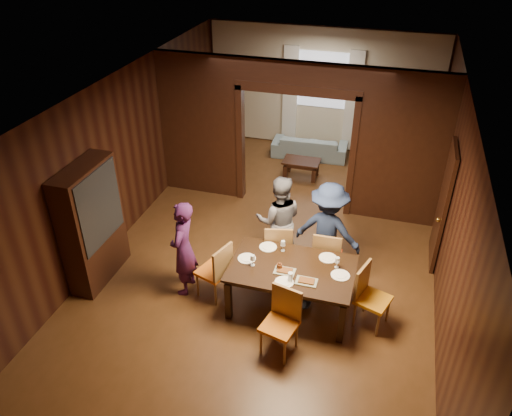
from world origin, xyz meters
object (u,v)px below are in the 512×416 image
(dining_table, at_px, (291,287))
(chair_far_r, at_px, (327,255))
(person_purple, at_px, (183,249))
(person_grey, at_px, (279,220))
(person_navy, at_px, (328,231))
(coffee_table, at_px, (301,169))
(hutch, at_px, (92,224))
(chair_far_l, at_px, (278,247))
(chair_right, at_px, (373,298))
(chair_near, at_px, (279,324))
(chair_left, at_px, (213,270))
(sofa, at_px, (310,146))

(dining_table, distance_m, chair_far_r, 0.91)
(person_purple, bearing_deg, dining_table, 87.74)
(person_grey, xyz_separation_m, person_navy, (0.82, -0.10, 0.03))
(person_grey, relative_size, dining_table, 0.89)
(coffee_table, xyz_separation_m, hutch, (-2.45, -4.27, 0.80))
(coffee_table, distance_m, chair_far_l, 3.38)
(person_purple, xyz_separation_m, coffee_table, (0.96, 4.20, -0.59))
(chair_right, relative_size, chair_far_l, 1.00)
(coffee_table, relative_size, chair_near, 0.82)
(coffee_table, bearing_deg, dining_table, -80.21)
(dining_table, distance_m, chair_far_l, 0.89)
(chair_right, height_order, chair_near, same)
(dining_table, bearing_deg, person_purple, -177.95)
(person_grey, bearing_deg, chair_left, 42.02)
(chair_far_r, bearing_deg, chair_left, 26.88)
(dining_table, bearing_deg, sofa, 98.03)
(chair_far_r, xyz_separation_m, chair_near, (-0.36, -1.69, 0.00))
(sofa, bearing_deg, chair_near, 94.68)
(person_navy, distance_m, chair_far_l, 0.85)
(sofa, bearing_deg, hutch, 63.04)
(sofa, relative_size, chair_right, 1.82)
(person_grey, distance_m, person_navy, 0.83)
(chair_far_r, relative_size, chair_near, 1.00)
(chair_near, bearing_deg, dining_table, 106.21)
(chair_far_r, bearing_deg, chair_far_l, 0.39)
(person_navy, distance_m, dining_table, 1.13)
(person_purple, distance_m, chair_left, 0.56)
(person_purple, relative_size, chair_near, 1.63)
(dining_table, distance_m, chair_left, 1.22)
(person_grey, distance_m, coffee_table, 3.12)
(dining_table, bearing_deg, chair_left, -177.50)
(sofa, relative_size, dining_table, 0.98)
(chair_right, distance_m, chair_near, 1.45)
(sofa, relative_size, chair_far_r, 1.82)
(person_purple, height_order, sofa, person_purple)
(chair_right, relative_size, hutch, 0.48)
(dining_table, height_order, chair_far_l, chair_far_l)
(dining_table, xyz_separation_m, hutch, (-3.16, -0.13, 0.62))
(chair_far_r, bearing_deg, dining_table, 62.41)
(person_grey, relative_size, person_navy, 0.97)
(chair_left, xyz_separation_m, chair_right, (2.41, 0.04, 0.00))
(person_navy, relative_size, chair_far_r, 1.71)
(person_navy, bearing_deg, coffee_table, -61.66)
(person_purple, relative_size, person_grey, 0.99)
(dining_table, distance_m, chair_right, 1.20)
(chair_right, distance_m, hutch, 4.39)
(dining_table, relative_size, chair_right, 1.86)
(chair_far_r, height_order, hutch, hutch)
(person_navy, relative_size, dining_table, 0.92)
(person_navy, xyz_separation_m, chair_left, (-1.56, -1.03, -0.34))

